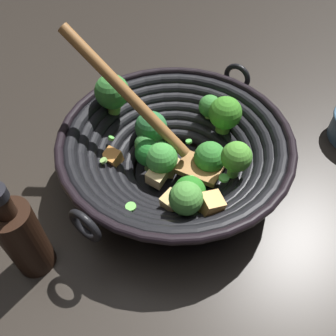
{
  "coord_description": "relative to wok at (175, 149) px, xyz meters",
  "views": [
    {
      "loc": [
        -0.14,
        -0.36,
        0.48
      ],
      "look_at": [
        -0.01,
        -0.0,
        0.03
      ],
      "focal_mm": 36.99,
      "sensor_mm": 36.0,
      "label": 1
    }
  ],
  "objects": [
    {
      "name": "ground_plane",
      "position": [
        0.0,
        -0.0,
        -0.07
      ],
      "size": [
        4.0,
        4.0,
        0.0
      ],
      "primitive_type": "plane",
      "color": "#28231E"
    },
    {
      "name": "wok",
      "position": [
        0.0,
        0.0,
        0.0
      ],
      "size": [
        0.38,
        0.38,
        0.24
      ],
      "color": "black",
      "rests_on": "ground"
    },
    {
      "name": "soy_sauce_bottle",
      "position": [
        -0.25,
        -0.09,
        0.01
      ],
      "size": [
        0.05,
        0.05,
        0.17
      ],
      "color": "black",
      "rests_on": "ground"
    }
  ]
}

